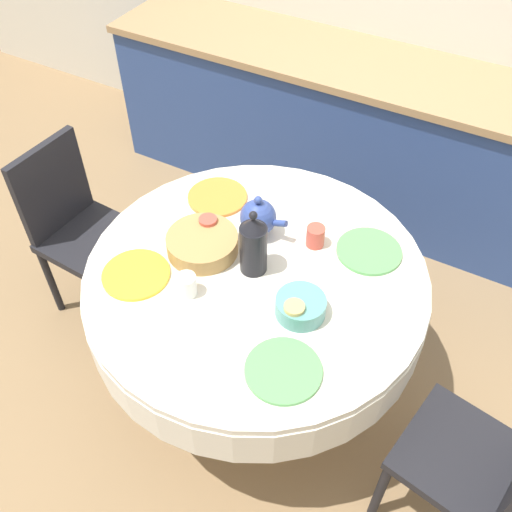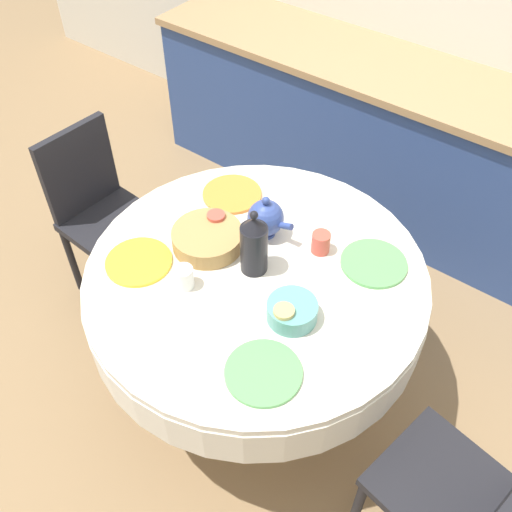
# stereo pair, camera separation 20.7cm
# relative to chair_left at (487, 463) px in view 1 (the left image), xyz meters

# --- Properties ---
(ground_plane) EXTENTS (12.00, 12.00, 0.00)m
(ground_plane) POSITION_rel_chair_left_xyz_m (-0.98, 0.18, -0.51)
(ground_plane) COLOR #8E704C
(kitchen_counter) EXTENTS (3.24, 0.64, 0.89)m
(kitchen_counter) POSITION_rel_chair_left_xyz_m (-0.98, 1.65, -0.06)
(kitchen_counter) COLOR #2D4784
(kitchen_counter) RESTS_ON ground_plane
(dining_table) EXTENTS (1.30, 1.30, 0.77)m
(dining_table) POSITION_rel_chair_left_xyz_m (-0.98, 0.18, 0.13)
(dining_table) COLOR tan
(dining_table) RESTS_ON ground_plane
(chair_left) EXTENTS (0.47, 0.47, 0.91)m
(chair_left) POSITION_rel_chair_left_xyz_m (0.00, 0.00, 0.00)
(chair_left) COLOR black
(chair_left) RESTS_ON ground_plane
(chair_right) EXTENTS (0.42, 0.42, 0.91)m
(chair_right) POSITION_rel_chair_left_xyz_m (-1.97, 0.23, 0.00)
(chair_right) COLOR black
(chair_right) RESTS_ON ground_plane
(plate_near_left) EXTENTS (0.25, 0.25, 0.01)m
(plate_near_left) POSITION_rel_chair_left_xyz_m (-1.35, -0.06, 0.26)
(plate_near_left) COLOR yellow
(plate_near_left) RESTS_ON dining_table
(cup_near_left) EXTENTS (0.07, 0.07, 0.09)m
(cup_near_left) POSITION_rel_chair_left_xyz_m (-1.14, -0.03, 0.30)
(cup_near_left) COLOR white
(cup_near_left) RESTS_ON dining_table
(plate_near_right) EXTENTS (0.25, 0.25, 0.01)m
(plate_near_right) POSITION_rel_chair_left_xyz_m (-0.69, -0.16, 0.26)
(plate_near_right) COLOR #5BA85B
(plate_near_right) RESTS_ON dining_table
(cup_near_right) EXTENTS (0.07, 0.07, 0.09)m
(cup_near_right) POSITION_rel_chair_left_xyz_m (-0.75, 0.03, 0.30)
(cup_near_right) COLOR #DBB766
(cup_near_right) RESTS_ON dining_table
(plate_far_left) EXTENTS (0.25, 0.25, 0.01)m
(plate_far_left) POSITION_rel_chair_left_xyz_m (-1.32, 0.46, 0.26)
(plate_far_left) COLOR orange
(plate_far_left) RESTS_ON dining_table
(cup_far_left) EXTENTS (0.07, 0.07, 0.09)m
(cup_far_left) POSITION_rel_chair_left_xyz_m (-1.23, 0.26, 0.30)
(cup_far_left) COLOR #CC4C3D
(cup_far_left) RESTS_ON dining_table
(plate_far_right) EXTENTS (0.25, 0.25, 0.01)m
(plate_far_right) POSITION_rel_chair_left_xyz_m (-0.64, 0.47, 0.26)
(plate_far_right) COLOR #5BA85B
(plate_far_right) RESTS_ON dining_table
(cup_far_right) EXTENTS (0.07, 0.07, 0.09)m
(cup_far_right) POSITION_rel_chair_left_xyz_m (-0.84, 0.41, 0.30)
(cup_far_right) COLOR #CC4C3D
(cup_far_right) RESTS_ON dining_table
(coffee_carafe) EXTENTS (0.10, 0.10, 0.28)m
(coffee_carafe) POSITION_rel_chair_left_xyz_m (-0.99, 0.19, 0.38)
(coffee_carafe) COLOR black
(coffee_carafe) RESTS_ON dining_table
(teapot) EXTENTS (0.20, 0.14, 0.19)m
(teapot) POSITION_rel_chair_left_xyz_m (-1.07, 0.36, 0.34)
(teapot) COLOR #33478E
(teapot) RESTS_ON dining_table
(bread_basket) EXTENTS (0.28, 0.28, 0.07)m
(bread_basket) POSITION_rel_chair_left_xyz_m (-1.21, 0.17, 0.29)
(bread_basket) COLOR #AD844C
(bread_basket) RESTS_ON dining_table
(fruit_bowl) EXTENTS (0.18, 0.18, 0.07)m
(fruit_bowl) POSITION_rel_chair_left_xyz_m (-0.74, 0.08, 0.29)
(fruit_bowl) COLOR #569993
(fruit_bowl) RESTS_ON dining_table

